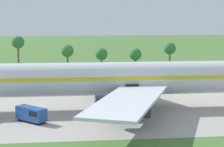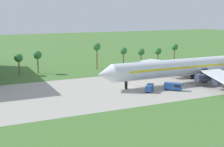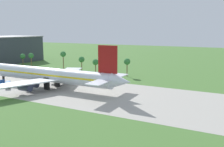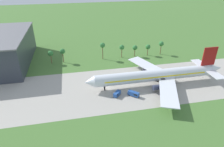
{
  "view_description": "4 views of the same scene",
  "coord_description": "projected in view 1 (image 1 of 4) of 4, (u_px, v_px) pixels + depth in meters",
  "views": [
    {
      "loc": [
        17.72,
        -78.51,
        17.84
      ],
      "look_at": [
        26.23,
        -1.73,
        6.91
      ],
      "focal_mm": 65.0,
      "sensor_mm": 36.0,
      "label": 1
    },
    {
      "loc": [
        -51.03,
        -95.36,
        26.13
      ],
      "look_at": [
        -7.43,
        -1.73,
        5.91
      ],
      "focal_mm": 50.0,
      "sensor_mm": 36.0,
      "label": 2
    },
    {
      "loc": [
        103.73,
        -86.31,
        26.06
      ],
      "look_at": [
        59.9,
        -1.73,
        9.1
      ],
      "focal_mm": 40.0,
      "sensor_mm": 36.0,
      "label": 3
    },
    {
      "loc": [
        -16.66,
        -91.54,
        58.84
      ],
      "look_at": [
        3.45,
        5.0,
        6.0
      ],
      "focal_mm": 32.0,
      "sensor_mm": 36.0,
      "label": 4
    }
  ],
  "objects": [
    {
      "name": "jet_airliner",
      "position": [
        121.0,
        79.0,
        78.36
      ],
      "size": [
        80.41,
        58.13,
        19.94
      ],
      "color": "silver",
      "rests_on": "ground_plane"
    },
    {
      "name": "fuel_truck",
      "position": [
        32.0,
        114.0,
        68.52
      ],
      "size": [
        5.61,
        5.52,
        2.6
      ],
      "color": "black",
      "rests_on": "ground_plane"
    },
    {
      "name": "palm_tree_row",
      "position": [
        45.0,
        51.0,
        116.57
      ],
      "size": [
        83.58,
        3.6,
        12.31
      ],
      "color": "brown",
      "rests_on": "ground_plane"
    }
  ]
}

